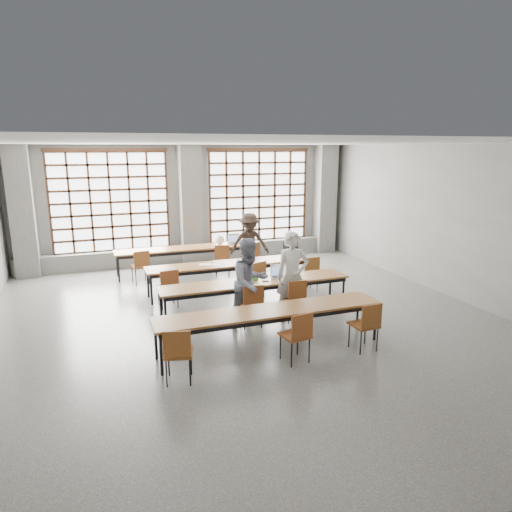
{
  "coord_description": "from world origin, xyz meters",
  "views": [
    {
      "loc": [
        -2.82,
        -8.14,
        3.43
      ],
      "look_at": [
        0.31,
        0.4,
        1.25
      ],
      "focal_mm": 32.0,
      "sensor_mm": 36.0,
      "label": 1
    }
  ],
  "objects": [
    {
      "name": "floor",
      "position": [
        0.0,
        0.0,
        0.0
      ],
      "size": [
        11.0,
        11.0,
        0.0
      ],
      "primitive_type": "plane",
      "color": "#484846",
      "rests_on": "ground"
    },
    {
      "name": "ceiling",
      "position": [
        0.0,
        0.0,
        3.5
      ],
      "size": [
        11.0,
        11.0,
        0.0
      ],
      "primitive_type": "plane",
      "rotation": [
        3.14,
        0.0,
        0.0
      ],
      "color": "silver",
      "rests_on": "floor"
    },
    {
      "name": "wall_back",
      "position": [
        0.0,
        5.5,
        1.75
      ],
      "size": [
        10.0,
        0.0,
        10.0
      ],
      "primitive_type": "plane",
      "rotation": [
        1.57,
        0.0,
        0.0
      ],
      "color": "slate",
      "rests_on": "floor"
    },
    {
      "name": "wall_front",
      "position": [
        0.0,
        -5.5,
        1.75
      ],
      "size": [
        10.0,
        0.0,
        10.0
      ],
      "primitive_type": "plane",
      "rotation": [
        -1.57,
        0.0,
        0.0
      ],
      "color": "slate",
      "rests_on": "floor"
    },
    {
      "name": "wall_right",
      "position": [
        5.0,
        0.0,
        1.75
      ],
      "size": [
        0.0,
        11.0,
        11.0
      ],
      "primitive_type": "plane",
      "rotation": [
        1.57,
        0.0,
        -1.57
      ],
      "color": "slate",
      "rests_on": "floor"
    },
    {
      "name": "column_left",
      "position": [
        -4.5,
        5.22,
        1.75
      ],
      "size": [
        0.6,
        0.55,
        3.5
      ],
      "primitive_type": "cube",
      "color": "#585855",
      "rests_on": "floor"
    },
    {
      "name": "column_mid",
      "position": [
        0.0,
        5.22,
        1.75
      ],
      "size": [
        0.6,
        0.55,
        3.5
      ],
      "primitive_type": "cube",
      "color": "#585855",
      "rests_on": "floor"
    },
    {
      "name": "column_right",
      "position": [
        4.5,
        5.22,
        1.75
      ],
      "size": [
        0.6,
        0.55,
        3.5
      ],
      "primitive_type": "cube",
      "color": "#585855",
      "rests_on": "floor"
    },
    {
      "name": "window_left",
      "position": [
        -2.25,
        5.42,
        1.9
      ],
      "size": [
        3.32,
        0.12,
        3.0
      ],
      "color": "white",
      "rests_on": "wall_back"
    },
    {
      "name": "window_right",
      "position": [
        2.25,
        5.42,
        1.9
      ],
      "size": [
        3.32,
        0.12,
        3.0
      ],
      "color": "white",
      "rests_on": "wall_back"
    },
    {
      "name": "sill_ledge",
      "position": [
        0.0,
        5.3,
        0.25
      ],
      "size": [
        9.8,
        0.35,
        0.5
      ],
      "primitive_type": "cube",
      "color": "#585855",
      "rests_on": "floor"
    },
    {
      "name": "desk_row_a",
      "position": [
        -0.32,
        4.06,
        0.66
      ],
      "size": [
        4.0,
        0.7,
        0.73
      ],
      "color": "brown",
      "rests_on": "floor"
    },
    {
      "name": "desk_row_b",
      "position": [
        0.24,
        1.99,
        0.66
      ],
      "size": [
        4.0,
        0.7,
        0.73
      ],
      "color": "brown",
      "rests_on": "floor"
    },
    {
      "name": "desk_row_c",
      "position": [
        0.29,
        0.35,
        0.66
      ],
      "size": [
        4.0,
        0.7,
        0.73
      ],
      "color": "brown",
      "rests_on": "floor"
    },
    {
      "name": "desk_row_d",
      "position": [
        -0.05,
        -1.33,
        0.66
      ],
      "size": [
        4.0,
        0.7,
        0.73
      ],
      "color": "brown",
      "rests_on": "floor"
    },
    {
      "name": "chair_back_left",
      "position": [
        -1.71,
        3.43,
        0.54
      ],
      "size": [
        0.49,
        0.49,
        0.88
      ],
      "color": "brown",
      "rests_on": "floor"
    },
    {
      "name": "chair_back_mid",
      "position": [
        0.46,
        3.43,
        0.54
      ],
      "size": [
        0.53,
        0.53,
        0.88
      ],
      "color": "brown",
      "rests_on": "floor"
    },
    {
      "name": "chair_back_right",
      "position": [
        1.29,
        3.43,
        0.54
      ],
      "size": [
        0.48,
        0.49,
        0.88
      ],
      "color": "brown",
      "rests_on": "floor"
    },
    {
      "name": "chair_mid_left",
      "position": [
        -1.35,
        1.37,
        0.54
      ],
      "size": [
        0.46,
        0.46,
        0.88
      ],
      "color": "brown",
      "rests_on": "floor"
    },
    {
      "name": "chair_mid_centre",
      "position": [
        0.66,
        1.37,
        0.54
      ],
      "size": [
        0.53,
        0.53,
        0.88
      ],
      "color": "brown",
      "rests_on": "floor"
    },
    {
      "name": "chair_mid_right",
      "position": [
        2.04,
        1.37,
        0.54
      ],
      "size": [
        0.44,
        0.44,
        0.88
      ],
      "color": "brown",
      "rests_on": "floor"
    },
    {
      "name": "chair_front_left",
      "position": [
        -0.02,
        -0.27,
        0.54
      ],
      "size": [
        0.46,
        0.46,
        0.88
      ],
      "color": "brown",
      "rests_on": "floor"
    },
    {
      "name": "chair_front_right",
      "position": [
        0.89,
        -0.27,
        0.54
      ],
      "size": [
        0.42,
        0.43,
        0.88
      ],
      "color": "brown",
      "rests_on": "floor"
    },
    {
      "name": "chair_near_left",
      "position": [
        -1.77,
        -1.96,
        0.54
      ],
      "size": [
        0.51,
        0.52,
        0.88
      ],
      "color": "brown",
      "rests_on": "floor"
    },
    {
      "name": "chair_near_mid",
      "position": [
        0.16,
        -1.96,
        0.54
      ],
      "size": [
        0.48,
        0.48,
        0.88
      ],
      "color": "brown",
      "rests_on": "floor"
    },
    {
      "name": "chair_near_right",
      "position": [
        1.45,
        -1.96,
        0.54
      ],
      "size": [
        0.44,
        0.45,
        0.88
      ],
      "color": "maroon",
      "rests_on": "floor"
    },
    {
      "name": "student_male",
      "position": [
        0.89,
        -0.15,
        0.91
      ],
      "size": [
        0.73,
        0.56,
        1.81
      ],
      "primitive_type": "imported",
      "rotation": [
        0.0,
        0.0,
        -0.2
      ],
      "color": "silver",
      "rests_on": "floor"
    },
    {
      "name": "student_female",
      "position": [
        -0.01,
        -0.15,
        0.87
      ],
      "size": [
        1.01,
        0.9,
        1.74
      ],
      "primitive_type": "imported",
      "rotation": [
        0.0,
        0.0,
        0.33
      ],
      "color": "#1A274E",
      "rests_on": "floor"
    },
    {
      "name": "student_back",
      "position": [
        1.28,
        3.56,
        0.83
      ],
      "size": [
        1.19,
        0.86,
        1.67
      ],
      "primitive_type": "imported",
      "rotation": [
        0.0,
        0.0,
        -0.24
      ],
      "color": "black",
      "rests_on": "floor"
    },
    {
      "name": "laptop_front",
      "position": [
        0.86,
        0.46,
        0.79
      ],
      "size": [
        0.44,
        0.4,
        0.26
      ],
      "color": "#BBBAC0",
      "rests_on": "desk_row_c"
    },
    {
      "name": "laptop_back",
      "position": [
        1.03,
        4.17,
        0.79
      ],
      "size": [
        0.36,
        0.31,
        0.26
      ],
      "color": "#AAAAAE",
      "rests_on": "desk_row_a"
    },
    {
      "name": "mouse",
      "position": [
        1.24,
        0.33,
        0.75
      ],
      "size": [
        0.12,
        0.1,
        0.04
      ],
      "primitive_type": "ellipsoid",
      "rotation": [
        0.0,
        0.0,
        -0.42
      ],
      "color": "silver",
      "rests_on": "desk_row_c"
    },
    {
      "name": "green_box",
      "position": [
        0.24,
        0.43,
        0.78
      ],
      "size": [
        0.26,
        0.15,
        0.09
      ],
      "primitive_type": "cube",
      "rotation": [
        0.0,
        0.0,
        -0.24
      ],
      "color": "#36872C",
      "rests_on": "desk_row_c"
    },
    {
      "name": "phone",
      "position": [
        0.47,
        0.25,
        0.74
      ],
      "size": [
        0.14,
        0.11,
        0.01
      ],
      "primitive_type": "cube",
      "rotation": [
        0.0,
        0.0,
        -0.44
      ],
      "color": "black",
      "rests_on": "desk_row_c"
    },
    {
      "name": "paper_sheet_a",
      "position": [
        -0.36,
        2.04,
        0.73
      ],
      "size": [
        0.33,
        0.27,
        0.0
      ],
      "primitive_type": "cube",
      "rotation": [
        0.0,
        0.0,
        -0.21
      ],
      "color": "white",
      "rests_on": "desk_row_b"
    },
    {
      "name": "paper_sheet_b",
      "position": [
        -0.06,
        1.94,
        0.73
      ],
      "size": [
        0.36,
        0.32,
        0.0
      ],
      "primitive_type": "cube",
      "rotation": [
        0.0,
        0.0,
        -0.44
      ],
      "color": "white",
      "rests_on": "desk_row_b"
    },
    {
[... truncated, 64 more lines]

